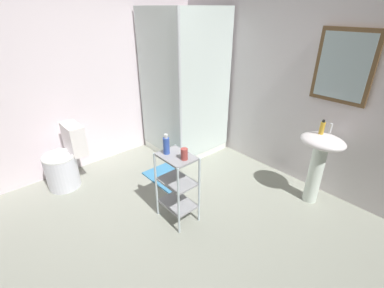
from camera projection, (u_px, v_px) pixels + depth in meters
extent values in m
cube|color=gray|center=(170.00, 233.00, 2.69)|extent=(4.20, 4.20, 0.02)
cube|color=white|center=(291.00, 77.00, 3.22)|extent=(4.20, 0.10, 2.50)
cube|color=brown|center=(344.00, 67.00, 2.69)|extent=(0.56, 0.03, 0.72)
cube|color=silver|center=(343.00, 67.00, 2.68)|extent=(0.48, 0.01, 0.64)
cube|color=white|center=(75.00, 74.00, 3.36)|extent=(0.10, 4.20, 2.50)
cube|color=white|center=(185.00, 144.00, 4.31)|extent=(0.90, 0.90, 0.10)
cube|color=silver|center=(158.00, 86.00, 3.60)|extent=(0.90, 0.02, 1.90)
cube|color=silver|center=(207.00, 87.00, 3.56)|extent=(0.02, 0.90, 1.90)
cylinder|color=silver|center=(180.00, 93.00, 3.29)|extent=(0.04, 0.04, 1.90)
cylinder|color=silver|center=(185.00, 141.00, 4.29)|extent=(0.08, 0.08, 0.00)
cylinder|color=white|center=(315.00, 174.00, 2.99)|extent=(0.15, 0.15, 0.68)
ellipsoid|color=white|center=(323.00, 141.00, 2.81)|extent=(0.46, 0.37, 0.13)
cylinder|color=silver|center=(331.00, 128.00, 2.83)|extent=(0.03, 0.03, 0.10)
cylinder|color=white|center=(62.00, 172.00, 3.29)|extent=(0.37, 0.37, 0.40)
torus|color=white|center=(58.00, 157.00, 3.20)|extent=(0.37, 0.37, 0.04)
cube|color=white|center=(74.00, 139.00, 3.25)|extent=(0.35, 0.17, 0.36)
cylinder|color=silver|center=(156.00, 185.00, 2.76)|extent=(0.02, 0.02, 0.74)
cylinder|color=silver|center=(179.00, 202.00, 2.52)|extent=(0.02, 0.02, 0.74)
cylinder|color=silver|center=(176.00, 176.00, 2.92)|extent=(0.02, 0.02, 0.74)
cylinder|color=silver|center=(199.00, 191.00, 2.67)|extent=(0.02, 0.02, 0.74)
cube|color=#99999E|center=(178.00, 203.00, 2.80)|extent=(0.36, 0.26, 0.02)
cube|color=#99999E|center=(177.00, 181.00, 2.68)|extent=(0.36, 0.26, 0.02)
cube|color=#99999E|center=(176.00, 157.00, 2.56)|extent=(0.36, 0.26, 0.02)
cylinder|color=gold|center=(322.00, 128.00, 2.79)|extent=(0.05, 0.05, 0.13)
cylinder|color=black|center=(324.00, 121.00, 2.76)|extent=(0.03, 0.03, 0.03)
cylinder|color=blue|center=(166.00, 146.00, 2.56)|extent=(0.06, 0.06, 0.16)
cylinder|color=white|center=(166.00, 136.00, 2.51)|extent=(0.03, 0.03, 0.04)
cylinder|color=#B24742|center=(184.00, 154.00, 2.47)|extent=(0.07, 0.07, 0.11)
cube|color=teal|center=(167.00, 177.00, 3.54)|extent=(0.60, 0.40, 0.02)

